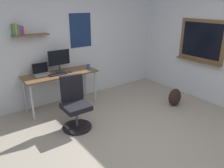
{
  "coord_description": "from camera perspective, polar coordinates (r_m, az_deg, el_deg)",
  "views": [
    {
      "loc": [
        -2.14,
        -2.12,
        2.15
      ],
      "look_at": [
        -0.06,
        0.73,
        0.85
      ],
      "focal_mm": 35.92,
      "sensor_mm": 36.0,
      "label": 1
    }
  ],
  "objects": [
    {
      "name": "ground_plane",
      "position": [
        3.7,
        7.69,
        -15.49
      ],
      "size": [
        5.2,
        5.2,
        0.0
      ],
      "primitive_type": "plane",
      "color": "#9E9384",
      "rests_on": "ground"
    },
    {
      "name": "wall_back",
      "position": [
        5.12,
        -11.09,
        10.31
      ],
      "size": [
        5.0,
        0.3,
        2.6
      ],
      "color": "silver",
      "rests_on": "ground"
    },
    {
      "name": "desk",
      "position": [
        4.78,
        -12.96,
        1.79
      ],
      "size": [
        1.52,
        0.58,
        0.76
      ],
      "color": "brown",
      "rests_on": "ground"
    },
    {
      "name": "office_chair",
      "position": [
        4.04,
        -9.39,
        -5.61
      ],
      "size": [
        0.52,
        0.53,
        0.95
      ],
      "color": "black",
      "rests_on": "ground"
    },
    {
      "name": "laptop",
      "position": [
        4.76,
        -17.53,
        2.95
      ],
      "size": [
        0.31,
        0.21,
        0.23
      ],
      "color": "#ADAFB5",
      "rests_on": "desk"
    },
    {
      "name": "monitor_primary",
      "position": [
        4.78,
        -13.32,
        6.13
      ],
      "size": [
        0.46,
        0.17,
        0.46
      ],
      "color": "#38383D",
      "rests_on": "desk"
    },
    {
      "name": "keyboard",
      "position": [
        4.66,
        -13.54,
        2.43
      ],
      "size": [
        0.37,
        0.13,
        0.02
      ],
      "primitive_type": "cube",
      "color": "black",
      "rests_on": "desk"
    },
    {
      "name": "computer_mouse",
      "position": [
        4.77,
        -10.46,
        3.14
      ],
      "size": [
        0.1,
        0.06,
        0.03
      ],
      "primitive_type": "ellipsoid",
      "color": "#262628",
      "rests_on": "desk"
    },
    {
      "name": "coffee_mug",
      "position": [
        5.0,
        -6.06,
        4.52
      ],
      "size": [
        0.08,
        0.08,
        0.09
      ],
      "primitive_type": "cylinder",
      "color": "#334CA5",
      "rests_on": "desk"
    },
    {
      "name": "backpack",
      "position": [
        5.08,
        15.67,
        -3.23
      ],
      "size": [
        0.32,
        0.22,
        0.38
      ],
      "primitive_type": "ellipsoid",
      "color": "black",
      "rests_on": "ground"
    }
  ]
}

